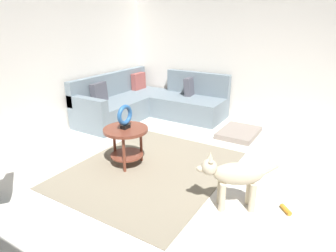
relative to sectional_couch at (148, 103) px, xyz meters
The scene contains 10 objects.
ground_plane 2.85m from the sectional_couch, 134.68° to the right, with size 6.00×6.00×0.10m, color silver.
wall_back 2.44m from the sectional_couch, 155.09° to the left, with size 6.00×0.12×2.70m, color silver.
wall_right 2.47m from the sectional_couch, 64.81° to the right, with size 0.12×6.00×2.70m, color silver.
area_rug 2.28m from the sectional_couch, 144.49° to the right, with size 2.30×1.90×0.01m, color gray.
sectional_couch is the anchor object (origin of this frame).
side_table 2.13m from the sectional_couch, 153.00° to the right, with size 0.60×0.60×0.54m.
torus_sculpture 2.16m from the sectional_couch, 153.00° to the right, with size 0.28×0.08×0.33m.
dog_bed_mat 1.95m from the sectional_couch, 90.36° to the right, with size 0.80×0.60×0.09m, color gray.
dog 3.27m from the sectional_couch, 129.24° to the right, with size 0.47×0.76×0.63m.
dog_toy_rope 3.59m from the sectional_couch, 121.25° to the right, with size 0.05×0.05×0.15m, color orange.
Camera 1 is at (-2.70, -1.32, 1.91)m, focal length 31.08 mm.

